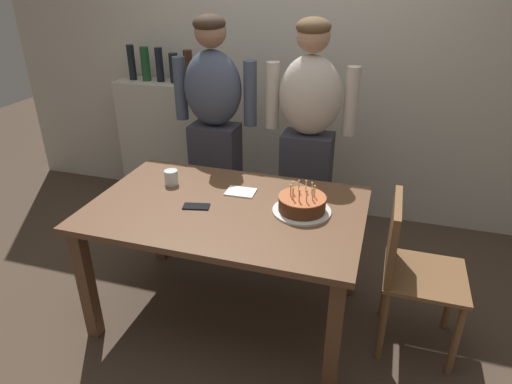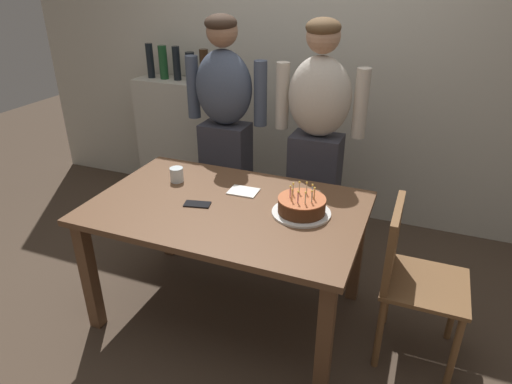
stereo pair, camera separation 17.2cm
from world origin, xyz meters
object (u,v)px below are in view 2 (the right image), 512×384
Objects in this scene: birthday_cake at (302,206)px; dining_chair at (409,271)px; napkin_stack at (243,191)px; person_woman_cardigan at (317,142)px; water_glass_near at (177,175)px; cell_phone at (197,204)px; person_man_bearded at (225,130)px.

birthday_cake reaches higher than dining_chair.
napkin_stack is 0.70m from person_woman_cardigan.
water_glass_near is 0.52× the size of napkin_stack.
birthday_cake is 1.86× the size of napkin_stack.
person_woman_cardigan is 1.90× the size of dining_chair.
water_glass_near is 0.62× the size of cell_phone.
napkin_stack is 0.10× the size of person_man_bearded.
water_glass_near is 0.65m from person_man_bearded.
napkin_stack is 0.19× the size of dining_chair.
person_man_bearded reaches higher than dining_chair.
person_man_bearded is 1.61m from dining_chair.
person_woman_cardigan reaches higher than cell_phone.
cell_phone and napkin_stack have the same top height.
person_woman_cardigan reaches higher than water_glass_near.
birthday_cake reaches higher than napkin_stack.
cell_phone is 0.98m from person_woman_cardigan.
water_glass_near is 0.10× the size of dining_chair.
dining_chair reaches higher than napkin_stack.
person_man_bearded is at bearing 123.18° from napkin_stack.
person_man_bearded is (-0.24, 0.87, 0.13)m from cell_phone.
cell_phone is 0.17× the size of dining_chair.
cell_phone is 0.91m from person_man_bearded.
person_woman_cardigan is at bearing 43.40° from dining_chair.
water_glass_near is 0.05× the size of person_man_bearded.
napkin_stack is at bearing 123.18° from person_man_bearded.
dining_chair is at bearing -6.88° from napkin_stack.
birthday_cake is 0.64m from dining_chair.
person_woman_cardigan reaches higher than dining_chair.
napkin_stack is at bearing 83.12° from dining_chair.
water_glass_near reaches higher than cell_phone.
napkin_stack is 1.01m from dining_chair.
cell_phone is at bearing 105.19° from person_man_bearded.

